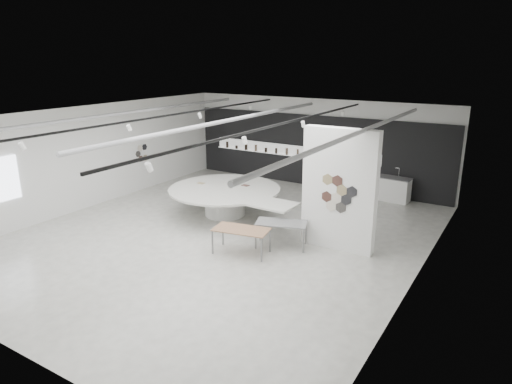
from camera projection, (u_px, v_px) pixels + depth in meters
The scene contains 7 objects.
room at pixel (218, 172), 14.09m from camera, with size 12.02×14.02×3.82m.
back_wall_display at pixel (312, 151), 19.90m from camera, with size 11.80×0.27×3.10m.
partition_column at pixel (339, 190), 13.18m from camera, with size 2.20×0.38×3.60m.
display_island at pixel (226, 198), 16.28m from camera, with size 5.18×4.16×1.02m.
sample_table_wood at pixel (241, 231), 13.11m from camera, with size 1.71×1.08×0.75m.
sample_table_stone at pixel (281, 224), 13.57m from camera, with size 1.67×1.21×0.77m.
kitchen_counter at pixel (389, 188), 18.10m from camera, with size 1.72×0.77×1.32m.
Camera 1 is at (8.06, -11.04, 5.51)m, focal length 32.00 mm.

